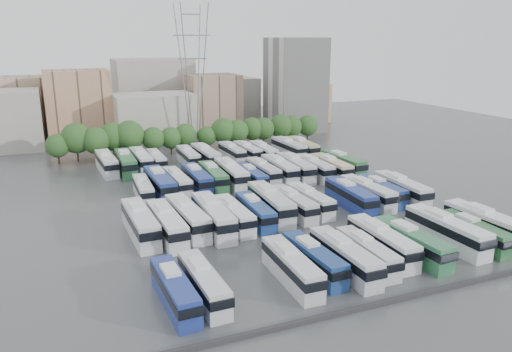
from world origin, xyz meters
name	(u,v)px	position (x,y,z in m)	size (l,w,h in m)	color
ground	(268,205)	(0.00, 0.00, 0.00)	(220.00, 220.00, 0.00)	#424447
parapet	(399,299)	(0.00, -33.00, 0.25)	(56.00, 0.50, 0.50)	#2D2D30
tree_line	(187,133)	(-1.95, 42.17, 4.46)	(65.48, 7.75, 8.43)	black
city_buildings	(140,105)	(-7.46, 71.86, 7.87)	(102.00, 35.00, 20.00)	#9E998E
apartment_tower	(295,85)	(34.00, 58.00, 13.00)	(14.00, 14.00, 26.00)	silver
electricity_pylon	(193,69)	(2.00, 50.00, 18.66)	(9.00, 6.91, 33.83)	slate
bus_r0_s0	(175,290)	(-21.32, -25.02, 1.73)	(2.80, 11.32, 3.53)	navy
bus_r0_s1	(203,283)	(-18.24, -24.72, 1.74)	(2.72, 11.33, 3.54)	silver
bus_r0_s4	(291,267)	(-8.26, -24.95, 1.81)	(2.90, 11.83, 3.69)	silver
bus_r0_s5	(314,259)	(-4.94, -23.94, 1.73)	(2.84, 11.34, 3.53)	navy
bus_r0_s6	(345,256)	(-1.54, -25.05, 1.89)	(2.70, 12.25, 3.84)	silver
bus_r0_s7	(367,252)	(1.82, -24.67, 1.68)	(2.66, 10.96, 3.42)	silver
bus_r0_s8	(382,241)	(5.09, -23.08, 1.89)	(2.97, 12.30, 3.84)	silver
bus_r0_s9	(411,242)	(8.23, -24.69, 1.87)	(3.14, 12.27, 3.82)	#307048
bus_r0_s11	(447,230)	(14.79, -23.53, 2.00)	(3.18, 13.07, 4.08)	white
bus_r0_s12	(474,232)	(18.25, -24.84, 1.71)	(2.54, 11.14, 3.49)	#2C6839
bus_r0_s13	(488,225)	(21.31, -24.08, 2.03)	(3.53, 13.30, 4.13)	silver
bus_r1_s0	(140,223)	(-21.34, -5.70, 2.04)	(3.25, 13.32, 4.16)	silver
bus_r1_s1	(167,224)	(-18.11, -7.28, 1.98)	(3.16, 12.95, 4.04)	white
bus_r1_s2	(187,217)	(-14.88, -5.80, 2.01)	(3.48, 13.16, 4.09)	white
bus_r1_s3	(213,216)	(-11.48, -6.95, 2.07)	(3.24, 13.48, 4.21)	silver
bus_r1_s4	(234,215)	(-8.34, -6.73, 1.76)	(2.62, 11.47, 3.59)	white
bus_r1_s5	(255,211)	(-5.00, -6.60, 1.76)	(2.92, 11.50, 3.58)	navy
bus_r1_s6	(271,203)	(-1.73, -4.78, 2.07)	(3.57, 13.53, 4.21)	silver
bus_r1_s7	(293,204)	(1.60, -5.71, 1.80)	(2.82, 11.74, 3.67)	silver
bus_r1_s8	(310,200)	(4.79, -5.04, 1.76)	(2.96, 11.53, 3.59)	silver
bus_r1_s10	(350,196)	(11.49, -6.08, 1.93)	(3.35, 12.66, 3.94)	navy
bus_r1_s11	(367,192)	(15.08, -5.51, 1.89)	(3.07, 12.38, 3.86)	silver
bus_r1_s12	(381,190)	(18.08, -5.14, 1.77)	(2.65, 11.53, 3.61)	navy
bus_r1_s13	(402,189)	(21.38, -6.13, 1.96)	(3.28, 12.85, 4.00)	silver
bus_r2_s1	(143,189)	(-17.95, 11.04, 1.67)	(2.82, 10.91, 3.40)	silver
bus_r2_s2	(160,183)	(-14.95, 11.94, 2.06)	(3.22, 13.44, 4.20)	navy
bus_r2_s3	(177,181)	(-11.69, 12.90, 1.77)	(2.81, 11.55, 3.61)	silver
bus_r2_s4	(197,179)	(-8.22, 12.74, 1.93)	(2.82, 12.57, 3.94)	navy
bus_r2_s5	(213,176)	(-5.03, 13.20, 1.91)	(3.29, 12.48, 3.88)	#30703D
bus_r2_s6	(231,173)	(-1.56, 13.27, 2.05)	(3.42, 13.42, 4.18)	silver
bus_r2_s7	(252,177)	(1.65, 11.09, 1.68)	(2.49, 10.96, 3.43)	navy
bus_r2_s8	(263,171)	(4.84, 13.36, 1.82)	(2.65, 11.84, 3.71)	silver
bus_r2_s9	(280,169)	(8.30, 13.38, 1.96)	(3.14, 12.79, 3.99)	silver
bus_r2_s10	(296,167)	(11.53, 13.06, 2.02)	(3.49, 13.22, 4.11)	silver
bus_r2_s11	(314,168)	(14.84, 11.74, 1.90)	(2.86, 12.35, 3.86)	silver
bus_r2_s12	(332,167)	(18.18, 10.83, 1.91)	(2.94, 12.42, 3.88)	beige
bus_r2_s13	(343,163)	(21.63, 12.37, 1.97)	(3.26, 12.90, 4.02)	#2B663B
bus_r3_s0	(107,163)	(-21.65, 30.57, 1.97)	(3.39, 12.93, 4.02)	silver
bus_r3_s1	(126,163)	(-18.16, 29.00, 2.06)	(3.08, 13.40, 4.19)	#2E6C3B
bus_r3_s2	(141,160)	(-14.82, 30.83, 1.94)	(3.05, 12.65, 3.95)	silver
bus_r3_s3	(156,160)	(-11.73, 30.67, 1.67)	(2.39, 10.85, 3.40)	silver
bus_r3_s5	(188,157)	(-5.08, 30.04, 1.81)	(2.76, 11.82, 3.69)	silver
bus_r3_s6	(206,156)	(-1.61, 29.02, 1.99)	(3.11, 12.98, 4.05)	silver
bus_r3_s8	(232,152)	(5.05, 31.09, 1.75)	(2.72, 11.43, 3.57)	silver
bus_r3_s9	(247,151)	(8.42, 30.37, 1.76)	(2.85, 11.49, 3.58)	silver
bus_r3_s10	(263,151)	(11.50, 28.74, 1.80)	(2.71, 11.70, 3.66)	silver
bus_r3_s12	(289,148)	(18.11, 29.37, 1.96)	(3.26, 12.81, 3.99)	silver
bus_r3_s13	(302,147)	(21.39, 29.06, 1.91)	(3.00, 12.43, 3.88)	#C4B986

